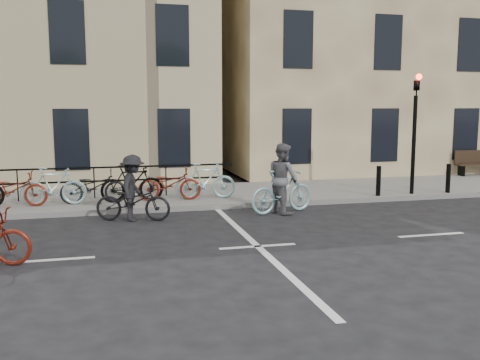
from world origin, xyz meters
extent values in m
plane|color=black|center=(0.00, 0.00, 0.00)|extent=(120.00, 120.00, 0.00)
cube|color=slate|center=(-4.00, 6.00, 0.07)|extent=(46.00, 4.00, 0.15)
cube|color=tan|center=(9.00, 13.00, 6.15)|extent=(14.00, 10.00, 12.00)
cylinder|color=black|center=(6.20, 4.35, 1.65)|extent=(0.12, 0.12, 3.00)
imported|color=black|center=(6.20, 4.35, 3.60)|extent=(0.15, 0.18, 0.90)
sphere|color=#FF0C05|center=(6.20, 4.23, 3.70)|extent=(0.18, 0.18, 0.18)
cylinder|color=black|center=(5.00, 4.25, 0.60)|extent=(0.14, 0.14, 0.90)
cylinder|color=black|center=(7.40, 4.25, 0.60)|extent=(0.14, 0.14, 0.90)
cube|color=black|center=(10.40, 7.65, 0.35)|extent=(0.06, 0.38, 0.40)
cube|color=black|center=(11.00, 7.65, 0.58)|extent=(1.60, 0.40, 0.06)
cube|color=black|center=(11.00, 7.83, 0.87)|extent=(1.60, 0.06, 0.50)
cube|color=black|center=(-3.82, 5.90, 0.62)|extent=(9.35, 0.04, 0.95)
imported|color=maroon|center=(-5.40, 5.00, 0.62)|extent=(1.80, 0.63, 0.95)
imported|color=#9AC6CA|center=(-4.35, 5.00, 0.68)|extent=(1.75, 0.49, 1.05)
imported|color=black|center=(-3.30, 5.00, 0.62)|extent=(1.80, 0.63, 0.95)
imported|color=black|center=(-2.25, 5.00, 0.68)|extent=(1.75, 0.49, 1.05)
imported|color=maroon|center=(-1.20, 5.00, 0.62)|extent=(1.80, 0.63, 0.95)
imported|color=#9AC6CA|center=(-0.15, 5.00, 0.68)|extent=(1.75, 0.49, 1.05)
imported|color=#9AC6CA|center=(1.59, 3.16, 0.58)|extent=(2.01, 1.06, 1.16)
imported|color=#5C5B60|center=(1.59, 3.16, 0.94)|extent=(0.93, 1.07, 1.87)
imported|color=black|center=(-2.32, 3.13, 0.49)|extent=(1.96, 1.15, 0.97)
imported|color=black|center=(-2.32, 3.13, 0.83)|extent=(0.89, 1.20, 1.65)
camera|label=1|loc=(-2.92, -10.17, 2.84)|focal=40.00mm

